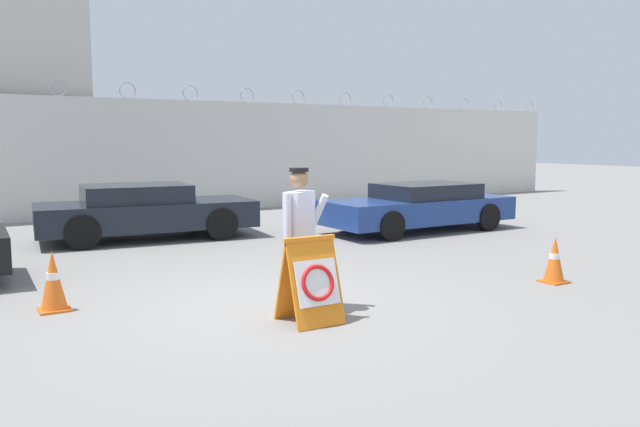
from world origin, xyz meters
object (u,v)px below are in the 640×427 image
(security_guard, at_px, (299,230))
(traffic_cone_near, at_px, (53,281))
(barricade_sign, at_px, (311,280))
(parked_car_far_side, at_px, (420,206))
(parked_car_rear_sedan, at_px, (145,211))
(traffic_cone_mid, at_px, (555,260))

(security_guard, relative_size, traffic_cone_near, 2.33)
(barricade_sign, distance_m, parked_car_far_side, 8.03)
(security_guard, height_order, parked_car_rear_sedan, security_guard)
(traffic_cone_near, height_order, parked_car_rear_sedan, parked_car_rear_sedan)
(parked_car_rear_sedan, height_order, parked_car_far_side, parked_car_rear_sedan)
(security_guard, bearing_deg, parked_car_rear_sedan, 59.96)
(security_guard, relative_size, parked_car_far_side, 0.38)
(barricade_sign, bearing_deg, parked_car_far_side, 41.17)
(security_guard, height_order, parked_car_far_side, security_guard)
(barricade_sign, distance_m, traffic_cone_mid, 4.28)
(security_guard, height_order, traffic_cone_near, security_guard)
(barricade_sign, relative_size, traffic_cone_near, 1.33)
(parked_car_rear_sedan, bearing_deg, barricade_sign, -84.92)
(traffic_cone_near, bearing_deg, traffic_cone_mid, -18.17)
(security_guard, relative_size, parked_car_rear_sedan, 0.39)
(barricade_sign, distance_m, parked_car_rear_sedan, 7.39)
(security_guard, xyz_separation_m, parked_car_far_side, (5.91, 4.68, -0.45))
(traffic_cone_near, distance_m, parked_car_rear_sedan, 5.86)
(traffic_cone_near, bearing_deg, parked_car_rear_sedan, 63.37)
(traffic_cone_mid, distance_m, parked_car_rear_sedan, 8.60)
(parked_car_far_side, bearing_deg, traffic_cone_mid, 70.92)
(security_guard, height_order, traffic_cone_mid, security_guard)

